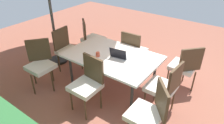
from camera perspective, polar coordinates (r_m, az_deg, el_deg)
ground_plane at (r=4.23m, az=-0.00°, el=-7.05°), size 10.00×10.00×0.02m
dining_table at (r=3.85m, az=-0.00°, el=1.26°), size 1.72×1.14×0.74m
chair_southeast at (r=5.07m, az=-5.93°, el=6.92°), size 0.59×0.59×0.98m
chair_southwest at (r=4.11m, az=19.76°, el=-0.87°), size 0.59×0.59×0.98m
chair_northeast at (r=4.20m, az=-19.47°, el=-0.12°), size 0.58×0.58×0.98m
chair_west at (r=3.45m, az=14.58°, el=-6.47°), size 0.48×0.46×0.98m
chair_south at (r=4.46m, az=5.97°, el=3.47°), size 0.46×0.47×0.98m
chair_north at (r=3.44m, az=-6.84°, el=-5.64°), size 0.47×0.48×0.98m
chair_northwest at (r=2.94m, az=10.48°, el=-13.47°), size 0.59×0.58×0.98m
chair_east at (r=4.61m, az=-12.53°, el=3.79°), size 0.47×0.46×0.98m
laptop at (r=3.72m, az=2.09°, el=1.85°), size 0.36×0.30×0.21m
cup at (r=3.77m, az=-4.01°, el=2.14°), size 0.07×0.07×0.09m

